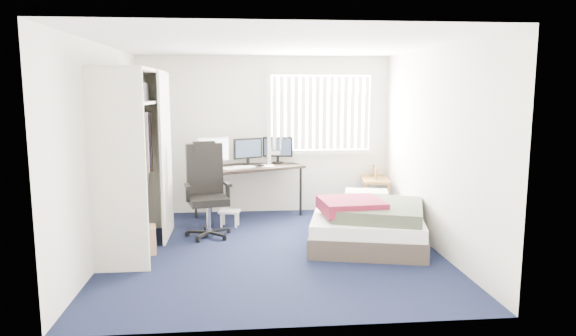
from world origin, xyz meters
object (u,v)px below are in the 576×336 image
at_px(nightstand, 374,181).
at_px(bed, 368,221).
at_px(office_chair, 207,200).
at_px(desk, 248,165).

bearing_deg(nightstand, bed, -107.67).
bearing_deg(bed, office_chair, 166.46).
bearing_deg(desk, office_chair, -120.46).
xyz_separation_m(desk, nightstand, (2.03, 0.08, -0.31)).
relative_size(desk, bed, 0.84).
height_order(nightstand, bed, nightstand).
height_order(desk, bed, desk).
xyz_separation_m(desk, office_chair, (-0.57, -0.98, -0.33)).
height_order(desk, office_chair, office_chair).
bearing_deg(bed, nightstand, 72.33).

